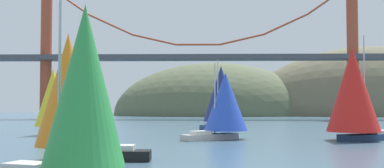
% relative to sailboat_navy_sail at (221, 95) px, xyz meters
% --- Properties ---
extents(headland_right, '(89.77, 44.00, 46.79)m').
position_rel_sailboat_navy_sail_xyz_m(headland_right, '(55.99, 82.14, -5.16)').
color(headland_right, '#6B664C').
rests_on(headland_right, ground_plane).
extents(headland_center, '(68.18, 44.00, 35.61)m').
position_rel_sailboat_navy_sail_xyz_m(headland_center, '(0.99, 82.14, -5.16)').
color(headland_center, '#5B6647').
rests_on(headland_center, ground_plane).
extents(suspension_bridge, '(113.86, 6.00, 34.45)m').
position_rel_sailboat_navy_sail_xyz_m(suspension_bridge, '(-4.01, 42.14, 11.15)').
color(suspension_bridge, '#A34228').
rests_on(suspension_bridge, ground_plane).
extents(sailboat_navy_sail, '(7.24, 10.48, 10.67)m').
position_rel_sailboat_navy_sail_xyz_m(sailboat_navy_sail, '(0.00, 0.00, 0.00)').
color(sailboat_navy_sail, navy).
rests_on(sailboat_navy_sail, ground_plane).
extents(sailboat_yellow_sail, '(6.05, 8.01, 8.29)m').
position_rel_sailboat_navy_sail_xyz_m(sailboat_yellow_sail, '(-20.96, -17.37, -0.90)').
color(sailboat_yellow_sail, '#B7B2A8').
rests_on(sailboat_yellow_sail, ground_plane).
extents(sailboat_green_sail, '(7.65, 4.89, 9.41)m').
position_rel_sailboat_navy_sail_xyz_m(sailboat_green_sail, '(-8.58, -50.68, -0.75)').
color(sailboat_green_sail, navy).
rests_on(sailboat_green_sail, ground_plane).
extents(sailboat_red_spinnaker, '(9.56, 7.27, 11.02)m').
position_rel_sailboat_navy_sail_xyz_m(sailboat_red_spinnaker, '(12.73, -24.75, -0.08)').
color(sailboat_red_spinnaker, navy).
rests_on(sailboat_red_spinnaker, ground_plane).
extents(sailboat_blue_spinnaker, '(8.12, 6.88, 8.19)m').
position_rel_sailboat_navy_sail_xyz_m(sailboat_blue_spinnaker, '(-0.52, -23.03, -1.29)').
color(sailboat_blue_spinnaker, '#B7B2A8').
rests_on(sailboat_blue_spinnaker, ground_plane).
extents(sailboat_orange_sail, '(7.73, 4.28, 8.97)m').
position_rel_sailboat_navy_sail_xyz_m(sailboat_orange_sail, '(-11.78, -41.80, -0.69)').
color(sailboat_orange_sail, black).
rests_on(sailboat_orange_sail, ground_plane).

